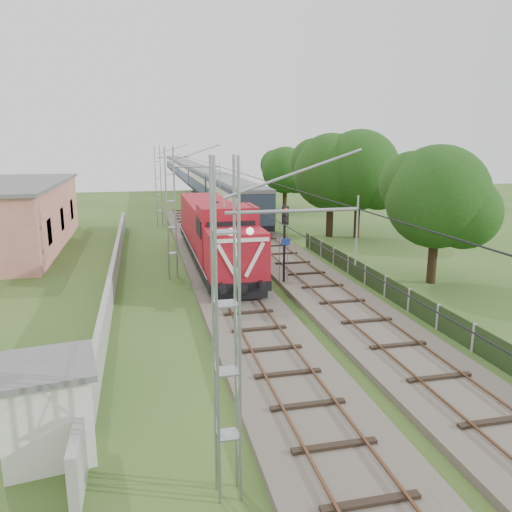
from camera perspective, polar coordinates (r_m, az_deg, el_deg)
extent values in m
plane|color=#2C4F1D|center=(20.59, 1.35, -10.74)|extent=(140.00, 140.00, 0.00)
cube|color=#6B6054|center=(26.95, -2.33, -4.61)|extent=(4.20, 70.00, 0.30)
cube|color=black|center=(26.89, -2.33, -4.21)|extent=(2.40, 70.00, 0.10)
cube|color=brown|center=(26.73, -4.13, -4.17)|extent=(0.08, 70.00, 0.05)
cube|color=brown|center=(27.03, -0.56, -3.94)|extent=(0.08, 70.00, 0.05)
cube|color=#6B6054|center=(40.30, 1.24, 1.29)|extent=(4.20, 80.00, 0.30)
cube|color=black|center=(40.26, 1.24, 1.57)|extent=(2.40, 80.00, 0.10)
cube|color=brown|center=(40.05, 0.06, 1.63)|extent=(0.08, 80.00, 0.05)
cube|color=brown|center=(40.46, 2.41, 1.73)|extent=(0.08, 80.00, 0.05)
cylinder|color=gray|center=(10.85, 4.28, 5.16)|extent=(3.00, 0.08, 0.08)
cylinder|color=gray|center=(30.47, -7.03, 10.07)|extent=(3.00, 0.08, 0.08)
cylinder|color=gray|center=(50.39, -9.49, 11.07)|extent=(3.00, 0.08, 0.08)
cylinder|color=black|center=(30.75, -4.16, 7.73)|extent=(0.03, 70.00, 0.03)
cylinder|color=black|center=(30.66, -4.20, 10.15)|extent=(0.03, 70.00, 0.03)
cube|color=#9E9E99|center=(31.24, -15.88, -1.50)|extent=(0.25, 40.00, 1.50)
cube|color=tan|center=(43.89, -26.47, 4.01)|extent=(8.00, 20.00, 5.00)
cube|color=#606060|center=(43.62, -26.82, 7.38)|extent=(8.40, 20.40, 0.25)
cube|color=black|center=(37.32, -22.59, 2.57)|extent=(0.10, 1.60, 1.80)
cube|color=black|center=(43.17, -21.33, 3.95)|extent=(0.10, 1.60, 1.80)
cube|color=black|center=(49.06, -20.37, 5.01)|extent=(0.10, 1.60, 1.80)
cube|color=black|center=(25.92, 17.12, -4.87)|extent=(0.05, 32.00, 1.15)
cube|color=#9E9E99|center=(39.18, 6.22, 1.56)|extent=(0.12, 0.12, 1.20)
cube|color=black|center=(34.01, -4.72, 0.61)|extent=(3.22, 18.22, 0.54)
cube|color=black|center=(28.43, -2.99, -2.49)|extent=(2.36, 3.86, 0.54)
cube|color=black|center=(39.80, -5.94, 1.91)|extent=(2.36, 3.86, 0.54)
cube|color=black|center=(25.52, -1.76, -4.53)|extent=(2.79, 0.27, 0.38)
cube|color=#A51223|center=(26.20, -2.32, 0.29)|extent=(3.11, 2.68, 2.47)
sphere|color=white|center=(24.60, -2.90, 2.77)|extent=(0.39, 0.39, 0.39)
sphere|color=white|center=(24.78, -0.70, 2.86)|extent=(0.39, 0.39, 0.39)
cube|color=silver|center=(24.78, -3.32, -0.58)|extent=(1.08, 0.06, 1.79)
cube|color=silver|center=(25.05, -0.17, -0.41)|extent=(1.08, 0.06, 1.79)
cube|color=silver|center=(24.69, -1.75, 1.80)|extent=(2.89, 0.06, 0.19)
cube|color=#A51223|center=(28.63, -3.30, 2.35)|extent=(3.22, 2.57, 3.43)
cube|color=black|center=(27.27, -2.85, 2.97)|extent=(2.68, 0.06, 0.96)
cube|color=#A51223|center=(36.27, -5.37, 4.03)|extent=(3.00, 12.97, 2.79)
cylinder|color=black|center=(32.84, -4.66, 5.86)|extent=(0.47, 0.47, 0.43)
cylinder|color=gray|center=(27.46, -3.71, 5.85)|extent=(0.13, 0.13, 0.38)
cylinder|color=gray|center=(27.57, -2.39, 5.90)|extent=(0.13, 0.13, 0.38)
cube|color=black|center=(53.96, -2.49, 5.07)|extent=(2.98, 22.61, 0.51)
cube|color=#2C3749|center=(53.77, -2.50, 6.80)|extent=(3.08, 22.61, 2.77)
cube|color=beige|center=(53.71, -2.51, 7.35)|extent=(3.12, 21.70, 0.77)
cube|color=slate|center=(53.62, -2.52, 8.44)|extent=(3.13, 22.61, 0.36)
cube|color=black|center=(77.17, -5.72, 7.38)|extent=(2.98, 22.61, 0.51)
cube|color=#2C3749|center=(77.04, -5.74, 8.59)|extent=(3.08, 22.61, 2.77)
cube|color=beige|center=(77.00, -5.75, 8.97)|extent=(3.12, 21.70, 0.77)
cube|color=slate|center=(76.94, -5.77, 9.74)|extent=(3.13, 22.61, 0.36)
cube|color=black|center=(100.58, -7.46, 8.60)|extent=(2.98, 22.61, 0.51)
cube|color=#2C3749|center=(100.47, -7.49, 9.54)|extent=(3.08, 22.61, 2.77)
cube|color=beige|center=(100.45, -7.50, 9.83)|extent=(3.12, 21.70, 0.77)
cube|color=slate|center=(100.40, -7.52, 10.42)|extent=(3.13, 22.61, 0.36)
cube|color=black|center=(124.07, -8.55, 9.36)|extent=(2.98, 22.61, 0.51)
cube|color=#2C3749|center=(123.99, -8.58, 10.12)|extent=(3.08, 22.61, 2.77)
cube|color=beige|center=(123.96, -8.59, 10.36)|extent=(3.12, 21.70, 0.77)
cube|color=slate|center=(123.93, -8.60, 10.83)|extent=(3.13, 22.61, 0.36)
cube|color=black|center=(147.61, -9.30, 9.88)|extent=(2.98, 22.61, 0.51)
cube|color=#2C3749|center=(147.54, -9.32, 10.52)|extent=(3.08, 22.61, 2.77)
cube|color=beige|center=(147.52, -9.33, 10.72)|extent=(3.12, 21.70, 0.77)
cube|color=slate|center=(147.49, -9.35, 11.12)|extent=(3.13, 22.61, 0.36)
cylinder|color=black|center=(28.68, 3.25, 1.10)|extent=(0.13, 0.13, 4.80)
cube|color=black|center=(28.23, 3.38, 4.66)|extent=(0.37, 0.28, 1.06)
sphere|color=red|center=(28.08, 3.45, 5.31)|extent=(0.17, 0.17, 0.17)
sphere|color=black|center=(28.12, 3.44, 4.63)|extent=(0.17, 0.17, 0.17)
sphere|color=black|center=(28.17, 3.43, 3.95)|extent=(0.17, 0.17, 0.17)
cube|color=#19369A|center=(28.53, 3.41, 1.62)|extent=(0.53, 0.16, 0.38)
cube|color=silver|center=(15.03, -22.62, -16.12)|extent=(2.50, 2.50, 2.42)
cube|color=#606060|center=(14.46, -23.08, -11.51)|extent=(2.88, 2.88, 0.17)
cylinder|color=#332314|center=(31.38, 19.56, 0.33)|extent=(0.54, 0.54, 3.66)
sphere|color=#133A0F|center=(30.87, 20.03, 6.37)|extent=(5.99, 5.99, 5.99)
sphere|color=#133A0F|center=(30.90, 22.68, 4.60)|extent=(4.19, 4.19, 4.19)
sphere|color=#133A0F|center=(31.15, 17.44, 7.84)|extent=(3.89, 3.89, 3.89)
cylinder|color=#332314|center=(44.65, 11.49, 4.72)|extent=(0.52, 0.52, 4.20)
sphere|color=#133A0F|center=(44.28, 11.71, 9.61)|extent=(6.87, 6.87, 6.87)
sphere|color=#133A0F|center=(44.01, 13.86, 8.24)|extent=(4.81, 4.81, 4.81)
sphere|color=#133A0F|center=(44.87, 9.69, 10.71)|extent=(4.47, 4.47, 4.47)
cylinder|color=#332314|center=(44.88, 8.44, 4.79)|extent=(0.62, 0.62, 4.06)
sphere|color=#133A0F|center=(44.52, 8.60, 9.50)|extent=(6.65, 6.65, 6.65)
sphere|color=#133A0F|center=(44.17, 10.65, 8.19)|extent=(4.65, 4.65, 4.65)
sphere|color=#133A0F|center=(45.17, 6.69, 10.54)|extent=(4.32, 4.32, 4.32)
cylinder|color=#332314|center=(62.32, 3.31, 6.87)|extent=(0.53, 0.53, 3.47)
sphere|color=#133A0F|center=(62.06, 3.34, 9.77)|extent=(5.68, 5.68, 5.68)
sphere|color=#133A0F|center=(61.63, 4.58, 8.99)|extent=(3.98, 3.98, 3.98)
sphere|color=#133A0F|center=(62.72, 2.21, 10.39)|extent=(3.69, 3.69, 3.69)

